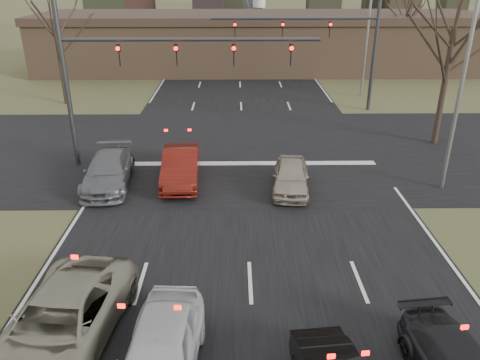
# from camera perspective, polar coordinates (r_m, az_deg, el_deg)

# --- Properties ---
(ground) EXTENTS (360.00, 360.00, 0.00)m
(ground) POSITION_cam_1_polar(r_m,az_deg,el_deg) (13.04, 1.69, -20.30)
(ground) COLOR #424726
(ground) RESTS_ON ground
(road_main) EXTENTS (14.00, 300.00, 0.02)m
(road_main) POSITION_cam_1_polar(r_m,az_deg,el_deg) (69.87, -0.28, 16.83)
(road_main) COLOR black
(road_main) RESTS_ON ground
(road_cross) EXTENTS (200.00, 14.00, 0.02)m
(road_cross) POSITION_cam_1_polar(r_m,az_deg,el_deg) (25.94, 0.41, 3.70)
(road_cross) COLOR black
(road_cross) RESTS_ON ground
(building) EXTENTS (42.40, 10.40, 5.30)m
(building) POSITION_cam_1_polar(r_m,az_deg,el_deg) (47.78, 2.41, 16.52)
(building) COLOR brown
(building) RESTS_ON ground
(mast_arm_near) EXTENTS (12.12, 0.24, 8.00)m
(mast_arm_near) POSITION_cam_1_polar(r_m,az_deg,el_deg) (23.14, -12.90, 13.58)
(mast_arm_near) COLOR #383A3D
(mast_arm_near) RESTS_ON ground
(mast_arm_far) EXTENTS (11.12, 0.24, 8.00)m
(mast_arm_far) POSITION_cam_1_polar(r_m,az_deg,el_deg) (33.21, 11.39, 16.73)
(mast_arm_far) COLOR #383A3D
(mast_arm_far) RESTS_ON ground
(streetlight_right_near) EXTENTS (2.34, 0.25, 10.00)m
(streetlight_right_near) POSITION_cam_1_polar(r_m,az_deg,el_deg) (21.69, 25.36, 12.60)
(streetlight_right_near) COLOR gray
(streetlight_right_near) RESTS_ON ground
(streetlight_right_far) EXTENTS (2.34, 0.25, 10.00)m
(streetlight_right_far) POSITION_cam_1_polar(r_m,az_deg,el_deg) (37.74, 15.15, 18.13)
(streetlight_right_far) COLOR gray
(streetlight_right_far) RESTS_ON ground
(car_silver_suv) EXTENTS (3.24, 5.88, 1.56)m
(car_silver_suv) POSITION_cam_1_polar(r_m,az_deg,el_deg) (13.51, -20.97, -15.96)
(car_silver_suv) COLOR gray
(car_silver_suv) RESTS_ON ground
(car_white_sedan) EXTENTS (2.06, 4.60, 1.53)m
(car_white_sedan) POSITION_cam_1_polar(r_m,az_deg,el_deg) (12.08, -9.66, -20.10)
(car_white_sedan) COLOR silver
(car_white_sedan) RESTS_ON ground
(car_grey_ahead) EXTENTS (2.37, 5.05, 1.42)m
(car_grey_ahead) POSITION_cam_1_polar(r_m,az_deg,el_deg) (22.27, -15.79, 1.08)
(car_grey_ahead) COLOR slate
(car_grey_ahead) RESTS_ON ground
(car_red_ahead) EXTENTS (1.84, 4.74, 1.54)m
(car_red_ahead) POSITION_cam_1_polar(r_m,az_deg,el_deg) (21.98, -7.23, 1.69)
(car_red_ahead) COLOR #5B130D
(car_red_ahead) RESTS_ON ground
(car_silver_ahead) EXTENTS (2.03, 4.08, 1.33)m
(car_silver_ahead) POSITION_cam_1_polar(r_m,az_deg,el_deg) (21.10, 6.22, 0.45)
(car_silver_ahead) COLOR #AC9F8B
(car_silver_ahead) RESTS_ON ground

